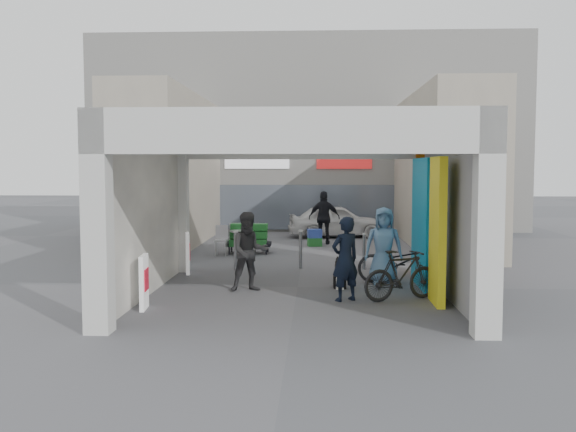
{
  "coord_description": "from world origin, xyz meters",
  "views": [
    {
      "loc": [
        0.41,
        -13.79,
        2.6
      ],
      "look_at": [
        -0.25,
        1.0,
        1.48
      ],
      "focal_mm": 40.0,
      "sensor_mm": 36.0,
      "label": 1
    }
  ],
  "objects_px": {
    "man_with_dog": "(345,259)",
    "white_van": "(337,221)",
    "cafe_set": "(239,243)",
    "man_elderly": "(384,246)",
    "man_crates": "(324,218)",
    "bicycle_rear": "(402,275)",
    "man_back_turned": "(249,252)",
    "produce_stand": "(249,242)",
    "border_collie": "(340,275)",
    "bicycle_front": "(401,261)"
  },
  "relations": [
    {
      "from": "cafe_set",
      "to": "man_elderly",
      "type": "height_order",
      "value": "man_elderly"
    },
    {
      "from": "produce_stand",
      "to": "white_van",
      "type": "relative_size",
      "value": 0.37
    },
    {
      "from": "man_crates",
      "to": "bicycle_rear",
      "type": "distance_m",
      "value": 9.29
    },
    {
      "from": "man_crates",
      "to": "bicycle_front",
      "type": "distance_m",
      "value": 7.57
    },
    {
      "from": "cafe_set",
      "to": "bicycle_front",
      "type": "height_order",
      "value": "bicycle_front"
    },
    {
      "from": "produce_stand",
      "to": "man_back_turned",
      "type": "xyz_separation_m",
      "value": [
        0.65,
        -5.93,
        0.48
      ]
    },
    {
      "from": "produce_stand",
      "to": "border_collie",
      "type": "bearing_deg",
      "value": -64.83
    },
    {
      "from": "man_with_dog",
      "to": "man_elderly",
      "type": "xyz_separation_m",
      "value": [
        0.93,
        1.86,
        0.04
      ]
    },
    {
      "from": "bicycle_rear",
      "to": "cafe_set",
      "type": "bearing_deg",
      "value": 5.87
    },
    {
      "from": "man_back_turned",
      "to": "produce_stand",
      "type": "bearing_deg",
      "value": 80.45
    },
    {
      "from": "man_elderly",
      "to": "man_back_turned",
      "type": "bearing_deg",
      "value": -160.87
    },
    {
      "from": "cafe_set",
      "to": "man_crates",
      "type": "distance_m",
      "value": 3.64
    },
    {
      "from": "cafe_set",
      "to": "man_crates",
      "type": "bearing_deg",
      "value": 43.72
    },
    {
      "from": "man_elderly",
      "to": "man_crates",
      "type": "distance_m",
      "value": 7.51
    },
    {
      "from": "man_back_turned",
      "to": "border_collie",
      "type": "bearing_deg",
      "value": -5.62
    },
    {
      "from": "produce_stand",
      "to": "man_crates",
      "type": "height_order",
      "value": "man_crates"
    },
    {
      "from": "produce_stand",
      "to": "man_back_turned",
      "type": "height_order",
      "value": "man_back_turned"
    },
    {
      "from": "border_collie",
      "to": "man_back_turned",
      "type": "relative_size",
      "value": 0.43
    },
    {
      "from": "produce_stand",
      "to": "man_elderly",
      "type": "xyz_separation_m",
      "value": [
        3.55,
        -4.99,
        0.51
      ]
    },
    {
      "from": "border_collie",
      "to": "man_back_turned",
      "type": "height_order",
      "value": "man_back_turned"
    },
    {
      "from": "man_back_turned",
      "to": "man_elderly",
      "type": "xyz_separation_m",
      "value": [
        2.9,
        0.94,
        0.03
      ]
    },
    {
      "from": "man_with_dog",
      "to": "white_van",
      "type": "bearing_deg",
      "value": -122.98
    },
    {
      "from": "man_crates",
      "to": "bicycle_front",
      "type": "height_order",
      "value": "man_crates"
    },
    {
      "from": "cafe_set",
      "to": "man_with_dog",
      "type": "xyz_separation_m",
      "value": [
        2.9,
        -6.79,
        0.51
      ]
    },
    {
      "from": "bicycle_front",
      "to": "man_with_dog",
      "type": "bearing_deg",
      "value": 153.9
    },
    {
      "from": "man_with_dog",
      "to": "man_crates",
      "type": "distance_m",
      "value": 9.28
    },
    {
      "from": "white_van",
      "to": "man_crates",
      "type": "bearing_deg",
      "value": 159.5
    },
    {
      "from": "man_elderly",
      "to": "bicycle_front",
      "type": "distance_m",
      "value": 0.53
    },
    {
      "from": "produce_stand",
      "to": "man_with_dog",
      "type": "distance_m",
      "value": 7.35
    },
    {
      "from": "cafe_set",
      "to": "white_van",
      "type": "relative_size",
      "value": 0.41
    },
    {
      "from": "border_collie",
      "to": "man_with_dog",
      "type": "height_order",
      "value": "man_with_dog"
    },
    {
      "from": "border_collie",
      "to": "man_crates",
      "type": "height_order",
      "value": "man_crates"
    },
    {
      "from": "man_elderly",
      "to": "man_crates",
      "type": "relative_size",
      "value": 0.96
    },
    {
      "from": "cafe_set",
      "to": "produce_stand",
      "type": "bearing_deg",
      "value": 13.02
    },
    {
      "from": "man_back_turned",
      "to": "man_with_dog",
      "type": "bearing_deg",
      "value": -40.97
    },
    {
      "from": "man_back_turned",
      "to": "bicycle_rear",
      "type": "relative_size",
      "value": 1.0
    },
    {
      "from": "cafe_set",
      "to": "man_crates",
      "type": "xyz_separation_m",
      "value": [
        2.6,
        2.48,
        0.59
      ]
    },
    {
      "from": "bicycle_front",
      "to": "bicycle_rear",
      "type": "height_order",
      "value": "bicycle_front"
    },
    {
      "from": "bicycle_rear",
      "to": "white_van",
      "type": "height_order",
      "value": "white_van"
    },
    {
      "from": "man_elderly",
      "to": "cafe_set",
      "type": "bearing_deg",
      "value": 129.13
    },
    {
      "from": "cafe_set",
      "to": "man_back_turned",
      "type": "distance_m",
      "value": 5.96
    },
    {
      "from": "border_collie",
      "to": "man_crates",
      "type": "xyz_separation_m",
      "value": [
        -0.25,
        8.0,
        0.62
      ]
    },
    {
      "from": "man_back_turned",
      "to": "bicycle_front",
      "type": "height_order",
      "value": "man_back_turned"
    },
    {
      "from": "border_collie",
      "to": "man_elderly",
      "type": "relative_size",
      "value": 0.41
    },
    {
      "from": "man_back_turned",
      "to": "white_van",
      "type": "relative_size",
      "value": 0.46
    },
    {
      "from": "bicycle_rear",
      "to": "man_elderly",
      "type": "bearing_deg",
      "value": -19.4
    },
    {
      "from": "man_with_dog",
      "to": "man_back_turned",
      "type": "bearing_deg",
      "value": -57.23
    },
    {
      "from": "man_elderly",
      "to": "white_van",
      "type": "bearing_deg",
      "value": 95.65
    },
    {
      "from": "man_crates",
      "to": "white_van",
      "type": "xyz_separation_m",
      "value": [
        0.49,
        2.25,
        -0.29
      ]
    },
    {
      "from": "man_with_dog",
      "to": "man_crates",
      "type": "height_order",
      "value": "man_crates"
    }
  ]
}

